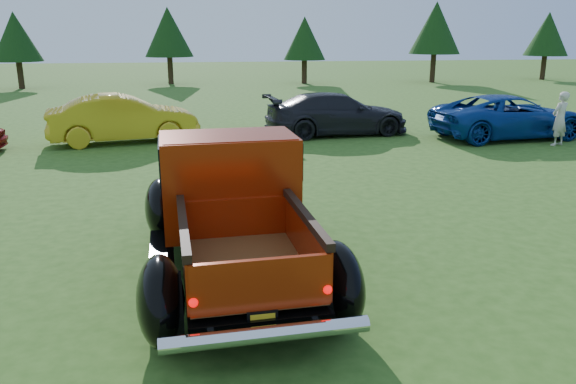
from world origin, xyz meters
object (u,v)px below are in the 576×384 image
(tree_mid_right, at_px, (305,39))
(spectator, at_px, (560,119))
(tree_far_east, at_px, (547,34))
(pickup_truck, at_px, (230,205))
(tree_mid_left, at_px, (168,32))
(tree_east, at_px, (436,28))
(show_car_blue, at_px, (509,117))
(show_car_yellow, at_px, (123,119))
(show_car_grey, at_px, (337,114))
(tree_west, at_px, (16,37))

(tree_mid_right, height_order, spectator, tree_mid_right)
(tree_far_east, xyz_separation_m, pickup_truck, (-24.70, -30.96, -2.30))
(tree_mid_left, xyz_separation_m, tree_mid_right, (9.00, -1.00, -0.41))
(tree_east, height_order, tree_far_east, tree_east)
(tree_mid_left, xyz_separation_m, show_car_blue, (11.96, -22.26, -2.68))
(show_car_yellow, bearing_deg, tree_mid_right, -36.81)
(show_car_blue, bearing_deg, tree_mid_left, 22.36)
(tree_mid_right, bearing_deg, spectator, -80.54)
(tree_far_east, relative_size, spectator, 2.91)
(tree_east, height_order, show_car_grey, tree_east)
(tree_mid_left, bearing_deg, spectator, -61.67)
(tree_east, distance_m, show_car_yellow, 27.12)
(tree_west, distance_m, tree_east, 27.01)
(show_car_blue, distance_m, spectator, 1.68)
(spectator, bearing_deg, tree_mid_left, -84.75)
(tree_mid_right, relative_size, tree_far_east, 0.92)
(tree_west, distance_m, tree_far_east, 36.03)
(tree_west, xyz_separation_m, pickup_truck, (11.30, -29.46, -2.17))
(tree_far_east, bearing_deg, spectator, -121.47)
(tree_west, height_order, tree_mid_right, tree_west)
(show_car_blue, bearing_deg, tree_far_east, -40.54)
(show_car_yellow, relative_size, show_car_grey, 0.94)
(tree_east, height_order, spectator, tree_east)
(show_car_grey, xyz_separation_m, show_car_blue, (5.46, -1.49, -0.00))
(tree_west, xyz_separation_m, tree_mid_left, (9.00, 2.00, 0.27))
(show_car_grey, xyz_separation_m, spectator, (6.29, -2.95, 0.12))
(tree_mid_left, xyz_separation_m, spectator, (12.79, -23.72, -2.56))
(tree_mid_right, distance_m, tree_east, 9.04)
(tree_mid_left, relative_size, tree_east, 0.93)
(tree_west, xyz_separation_m, show_car_grey, (15.50, -18.77, -2.40))
(pickup_truck, xyz_separation_m, show_car_yellow, (-2.80, 10.34, -0.19))
(tree_mid_right, xyz_separation_m, show_car_grey, (-2.50, -19.77, -2.27))
(tree_east, relative_size, show_car_yellow, 1.18)
(tree_mid_left, xyz_separation_m, tree_far_east, (27.00, -0.50, -0.14))
(tree_west, bearing_deg, pickup_truck, -69.02)
(tree_east, bearing_deg, show_car_grey, -120.83)
(show_car_yellow, height_order, show_car_blue, show_car_yellow)
(pickup_truck, relative_size, show_car_yellow, 1.19)
(show_car_yellow, bearing_deg, tree_east, -54.85)
(show_car_yellow, distance_m, show_car_grey, 7.01)
(tree_mid_left, distance_m, show_car_yellow, 21.29)
(tree_west, relative_size, tree_far_east, 0.96)
(tree_mid_left, relative_size, pickup_truck, 0.91)
(tree_mid_right, relative_size, pickup_truck, 0.80)
(pickup_truck, bearing_deg, tree_mid_right, 74.12)
(tree_east, bearing_deg, spectator, -103.20)
(tree_far_east, distance_m, show_car_yellow, 34.46)
(tree_east, xyz_separation_m, show_car_yellow, (-18.50, -19.62, -2.90))
(show_car_yellow, height_order, show_car_grey, show_car_yellow)
(tree_west, distance_m, spectator, 30.85)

